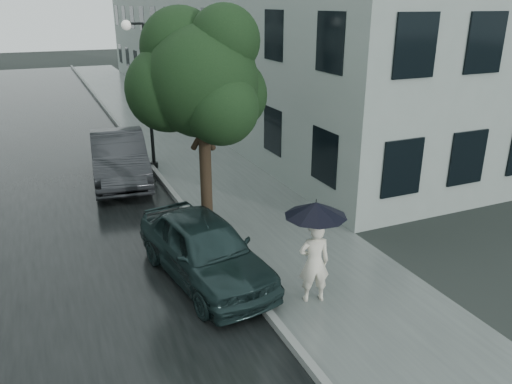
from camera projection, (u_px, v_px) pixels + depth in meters
name	position (u px, v px, depth m)	size (l,w,h in m)	color
ground	(316.00, 277.00, 10.75)	(120.00, 120.00, 0.00)	black
sidewalk	(178.00, 142.00, 21.11)	(3.50, 60.00, 0.01)	slate
kerb_near	(135.00, 145.00, 20.40)	(0.15, 60.00, 0.15)	slate
asphalt_road	(43.00, 157.00, 19.10)	(6.85, 60.00, 0.00)	black
building_near	(228.00, 23.00, 27.90)	(7.02, 36.00, 9.00)	gray
pedestrian	(314.00, 262.00, 9.63)	(0.61, 0.40, 1.67)	silver
umbrella	(316.00, 209.00, 9.27)	(1.43, 1.43, 1.19)	black
street_tree	(201.00, 79.00, 11.48)	(3.40, 3.09, 5.56)	#332619
lamp_post	(144.00, 87.00, 16.85)	(0.84, 0.42, 5.02)	black
car_near	(204.00, 248.00, 10.48)	(1.65, 4.10, 1.40)	#182A2A
car_far	(119.00, 157.00, 16.37)	(1.68, 4.81, 1.58)	#242629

